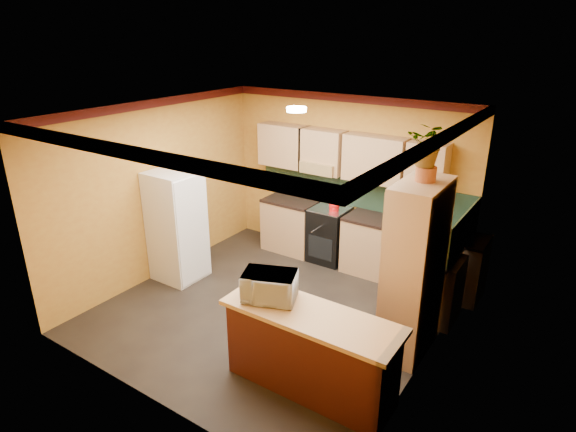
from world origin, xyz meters
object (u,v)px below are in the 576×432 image
Objects in this scene: base_cabinets_back at (364,244)px; fridge at (177,226)px; breakfast_bar at (310,354)px; pantry at (414,270)px; microwave at (269,286)px; stove at (329,234)px.

base_cabinets_back is 2.15× the size of fridge.
base_cabinets_back is 2.93m from breakfast_bar.
pantry is (3.60, 0.23, 0.20)m from fridge.
base_cabinets_back is 6.55× the size of microwave.
microwave is at bearing 180.00° from breakfast_bar.
microwave reaches higher than stove.
pantry reaches higher than breakfast_bar.
breakfast_bar is (-0.60, -1.27, -0.61)m from pantry.
fridge is 0.94× the size of breakfast_bar.
fridge is (-1.64, -1.80, 0.39)m from stove.
stove is at bearing -180.00° from base_cabinets_back.
pantry reaches higher than base_cabinets_back.
fridge is 3.61m from pantry.
stove is 3.03m from microwave.
stove is 1.63× the size of microwave.
fridge is 3.20m from breakfast_bar.
microwave reaches higher than base_cabinets_back.
breakfast_bar is (1.36, -2.84, -0.02)m from stove.
base_cabinets_back is 2.15m from pantry.
stove is at bearing 141.37° from pantry.
base_cabinets_back is 1.74× the size of pantry.
microwave is (0.84, -2.84, 0.63)m from stove.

